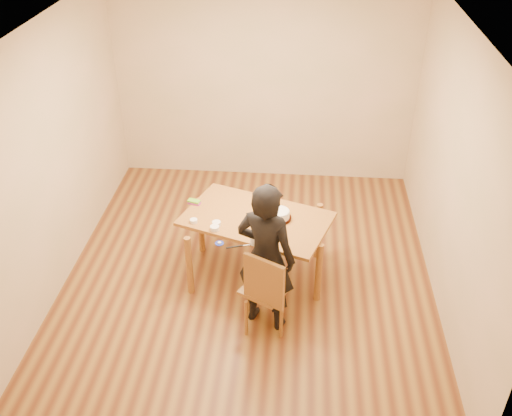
# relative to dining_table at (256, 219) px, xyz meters

# --- Properties ---
(room_shell) EXTENTS (4.00, 4.50, 2.70)m
(room_shell) POSITION_rel_dining_table_xyz_m (-0.08, 0.35, 0.62)
(room_shell) COLOR #5D2F17
(room_shell) RESTS_ON ground
(dining_table) EXTENTS (1.70, 1.33, 0.04)m
(dining_table) POSITION_rel_dining_table_xyz_m (0.00, 0.00, 0.00)
(dining_table) COLOR brown
(dining_table) RESTS_ON floor
(dining_chair) EXTENTS (0.53, 0.53, 0.04)m
(dining_chair) POSITION_rel_dining_table_xyz_m (0.15, -0.78, -0.28)
(dining_chair) COLOR brown
(dining_chair) RESTS_ON floor
(cake_plate) EXTENTS (0.26, 0.26, 0.02)m
(cake_plate) POSITION_rel_dining_table_xyz_m (0.24, -0.00, 0.03)
(cake_plate) COLOR #B1220B
(cake_plate) RESTS_ON dining_table
(cake) EXTENTS (0.22, 0.22, 0.07)m
(cake) POSITION_rel_dining_table_xyz_m (0.24, -0.00, 0.07)
(cake) COLOR white
(cake) RESTS_ON cake_plate
(frosting_dome) EXTENTS (0.21, 0.21, 0.03)m
(frosting_dome) POSITION_rel_dining_table_xyz_m (0.24, -0.00, 0.12)
(frosting_dome) COLOR white
(frosting_dome) RESTS_ON cake
(frosting_tub) EXTENTS (0.10, 0.10, 0.09)m
(frosting_tub) POSITION_rel_dining_table_xyz_m (0.03, -0.46, 0.06)
(frosting_tub) COLOR white
(frosting_tub) RESTS_ON dining_table
(frosting_lid) EXTENTS (0.09, 0.09, 0.01)m
(frosting_lid) POSITION_rel_dining_table_xyz_m (-0.32, -0.49, 0.02)
(frosting_lid) COLOR #172597
(frosting_lid) RESTS_ON dining_table
(frosting_dollop) EXTENTS (0.04, 0.04, 0.02)m
(frosting_dollop) POSITION_rel_dining_table_xyz_m (-0.32, -0.49, 0.03)
(frosting_dollop) COLOR white
(frosting_dollop) RESTS_ON frosting_lid
(ramekin_green) EXTENTS (0.09, 0.09, 0.04)m
(ramekin_green) POSITION_rel_dining_table_xyz_m (-0.40, -0.26, 0.04)
(ramekin_green) COLOR white
(ramekin_green) RESTS_ON dining_table
(ramekin_yellow) EXTENTS (0.09, 0.09, 0.04)m
(ramekin_yellow) POSITION_rel_dining_table_xyz_m (-0.40, -0.17, 0.04)
(ramekin_yellow) COLOR white
(ramekin_yellow) RESTS_ON dining_table
(ramekin_multi) EXTENTS (0.08, 0.08, 0.04)m
(ramekin_multi) POSITION_rel_dining_table_xyz_m (-0.64, -0.14, 0.04)
(ramekin_multi) COLOR white
(ramekin_multi) RESTS_ON dining_table
(candy_box_pink) EXTENTS (0.15, 0.10, 0.02)m
(candy_box_pink) POSITION_rel_dining_table_xyz_m (-0.69, 0.21, 0.03)
(candy_box_pink) COLOR #E1359B
(candy_box_pink) RESTS_ON dining_table
(candy_box_green) EXTENTS (0.15, 0.10, 0.02)m
(candy_box_green) POSITION_rel_dining_table_xyz_m (-0.70, 0.22, 0.05)
(candy_box_green) COLOR green
(candy_box_green) RESTS_ON candy_box_pink
(spatula) EXTENTS (0.16, 0.07, 0.01)m
(spatula) POSITION_rel_dining_table_xyz_m (-0.17, -0.53, 0.02)
(spatula) COLOR black
(spatula) RESTS_ON dining_table
(person) EXTENTS (0.67, 0.55, 1.59)m
(person) POSITION_rel_dining_table_xyz_m (0.15, -0.73, 0.07)
(person) COLOR black
(person) RESTS_ON floor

